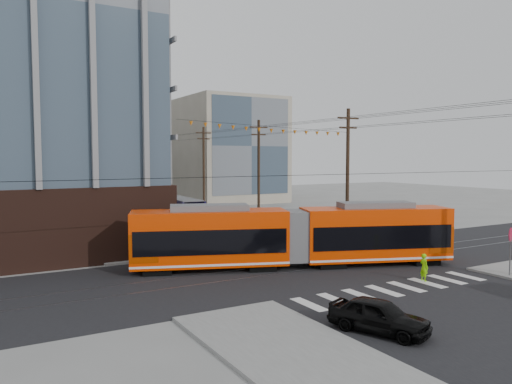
# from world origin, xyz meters

# --- Properties ---
(ground) EXTENTS (160.00, 160.00, 0.00)m
(ground) POSITION_xyz_m (0.00, 0.00, 0.00)
(ground) COLOR slate
(bg_bldg_ne_near) EXTENTS (14.00, 14.00, 16.00)m
(bg_bldg_ne_near) POSITION_xyz_m (16.00, 48.00, 8.00)
(bg_bldg_ne_near) COLOR gray
(bg_bldg_ne_near) RESTS_ON ground
(bg_bldg_nw_far) EXTENTS (16.00, 18.00, 20.00)m
(bg_bldg_nw_far) POSITION_xyz_m (-14.00, 72.00, 10.00)
(bg_bldg_nw_far) COLOR gray
(bg_bldg_nw_far) RESTS_ON ground
(bg_bldg_ne_far) EXTENTS (16.00, 16.00, 14.00)m
(bg_bldg_ne_far) POSITION_xyz_m (18.00, 68.00, 7.00)
(bg_bldg_ne_far) COLOR #8C99A5
(bg_bldg_ne_far) RESTS_ON ground
(utility_pole_far) EXTENTS (0.30, 0.30, 11.00)m
(utility_pole_far) POSITION_xyz_m (8.50, 56.00, 5.50)
(utility_pole_far) COLOR black
(utility_pole_far) RESTS_ON ground
(streetcar) EXTENTS (19.86, 9.72, 3.88)m
(streetcar) POSITION_xyz_m (-1.64, 4.03, 1.94)
(streetcar) COLOR red
(streetcar) RESTS_ON ground
(city_bus) EXTENTS (2.73, 10.93, 3.08)m
(city_bus) POSITION_xyz_m (-1.72, 24.99, 1.54)
(city_bus) COLOR #17103D
(city_bus) RESTS_ON ground
(black_sedan) EXTENTS (3.03, 4.35, 1.37)m
(black_sedan) POSITION_xyz_m (-5.41, -7.43, 0.69)
(black_sedan) COLOR black
(black_sedan) RESTS_ON ground
(parked_car_silver) EXTENTS (2.70, 4.77, 1.49)m
(parked_car_silver) POSITION_xyz_m (-5.31, 15.38, 0.74)
(parked_car_silver) COLOR #B2B6C1
(parked_car_silver) RESTS_ON ground
(parked_car_white) EXTENTS (3.45, 5.58, 1.51)m
(parked_car_white) POSITION_xyz_m (-4.98, 17.01, 0.75)
(parked_car_white) COLOR #B7B7B7
(parked_car_white) RESTS_ON ground
(parked_car_grey) EXTENTS (2.32, 4.54, 1.23)m
(parked_car_grey) POSITION_xyz_m (-5.39, 22.07, 0.61)
(parked_car_grey) COLOR slate
(parked_car_grey) RESTS_ON ground
(pedestrian) EXTENTS (0.45, 0.62, 1.56)m
(pedestrian) POSITION_xyz_m (2.60, -2.59, 0.78)
(pedestrian) COLOR #7FDC07
(pedestrian) RESTS_ON ground
(stop_sign) EXTENTS (1.06, 1.06, 2.72)m
(stop_sign) POSITION_xyz_m (7.47, -4.51, 1.36)
(stop_sign) COLOR #A90F30
(stop_sign) RESTS_ON ground
(jersey_barrier) EXTENTS (1.62, 3.70, 0.72)m
(jersey_barrier) POSITION_xyz_m (8.30, 14.24, 0.36)
(jersey_barrier) COLOR slate
(jersey_barrier) RESTS_ON ground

